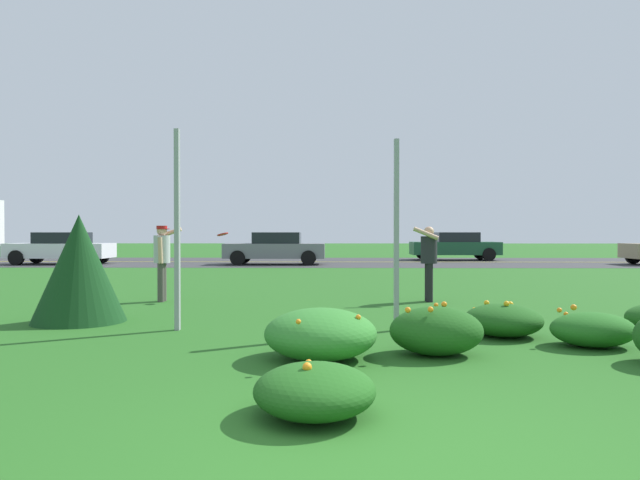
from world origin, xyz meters
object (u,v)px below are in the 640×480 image
object	(u,v)px
sign_post_by_roadside	(396,235)
car_white_rightmost	(61,248)
person_thrower_red_cap_gray_shirt	(162,255)
frisbee_red	(223,234)
car_dark_green_center_left	(455,246)
car_gray_center_right	(275,248)
sign_post_near_path	(177,230)
person_catcher_dark_shirt	(429,257)

from	to	relation	value
sign_post_by_roadside	car_white_rightmost	distance (m)	22.15
person_thrower_red_cap_gray_shirt	frisbee_red	size ratio (longest dim) A/B	6.54
car_dark_green_center_left	person_thrower_red_cap_gray_shirt	bearing A→B (deg)	-118.53
car_gray_center_right	sign_post_near_path	bearing A→B (deg)	-89.24
car_white_rightmost	car_gray_center_right	bearing A→B (deg)	0.00
frisbee_red	car_gray_center_right	distance (m)	13.88
sign_post_by_roadside	person_catcher_dark_shirt	world-z (taller)	sign_post_by_roadside
person_catcher_dark_shirt	car_white_rightmost	size ratio (longest dim) A/B	0.35
sign_post_near_path	car_white_rightmost	world-z (taller)	sign_post_near_path
person_thrower_red_cap_gray_shirt	person_catcher_dark_shirt	distance (m)	5.59
sign_post_near_path	car_white_rightmost	bearing A→B (deg)	119.52
sign_post_near_path	person_thrower_red_cap_gray_shirt	world-z (taller)	sign_post_near_path
person_thrower_red_cap_gray_shirt	frisbee_red	world-z (taller)	person_thrower_red_cap_gray_shirt
person_catcher_dark_shirt	car_white_rightmost	bearing A→B (deg)	135.57
person_catcher_dark_shirt	car_white_rightmost	xyz separation A→B (m)	(-14.36, 14.08, -0.20)
person_catcher_dark_shirt	car_dark_green_center_left	size ratio (longest dim) A/B	0.35
person_thrower_red_cap_gray_shirt	car_white_rightmost	bearing A→B (deg)	121.76
sign_post_near_path	sign_post_by_roadside	distance (m)	3.25
person_catcher_dark_shirt	car_gray_center_right	distance (m)	14.80
sign_post_near_path	person_catcher_dark_shirt	xyz separation A→B (m)	(4.33, 3.64, -0.55)
sign_post_by_roadside	car_gray_center_right	distance (m)	18.06
person_thrower_red_cap_gray_shirt	person_catcher_dark_shirt	size ratio (longest dim) A/B	1.01
sign_post_by_roadside	person_catcher_dark_shirt	distance (m)	3.82
sign_post_by_roadside	person_thrower_red_cap_gray_shirt	size ratio (longest dim) A/B	1.78
frisbee_red	car_gray_center_right	world-z (taller)	frisbee_red
car_gray_center_right	car_white_rightmost	xyz separation A→B (m)	(-9.80, 0.00, 0.00)
frisbee_red	car_dark_green_center_left	world-z (taller)	frisbee_red
person_thrower_red_cap_gray_shirt	car_dark_green_center_left	xyz separation A→B (m)	(10.02, 18.42, -0.23)
person_catcher_dark_shirt	car_gray_center_right	xyz separation A→B (m)	(-4.57, 14.08, -0.20)
sign_post_near_path	car_gray_center_right	world-z (taller)	sign_post_near_path
sign_post_by_roadside	car_dark_green_center_left	distance (m)	22.66
sign_post_near_path	car_gray_center_right	distance (m)	17.74
sign_post_near_path	car_gray_center_right	xyz separation A→B (m)	(-0.24, 17.72, -0.75)
sign_post_near_path	frisbee_red	world-z (taller)	sign_post_near_path
sign_post_by_roadside	person_catcher_dark_shirt	bearing A→B (deg)	73.43
person_thrower_red_cap_gray_shirt	car_dark_green_center_left	distance (m)	20.97
frisbee_red	car_gray_center_right	bearing A→B (deg)	90.79
person_thrower_red_cap_gray_shirt	frisbee_red	xyz separation A→B (m)	(1.22, 0.31, 0.44)
car_dark_green_center_left	car_white_rightmost	distance (m)	19.26
car_dark_green_center_left	person_catcher_dark_shirt	bearing A→B (deg)	-103.56
car_dark_green_center_left	car_gray_center_right	world-z (taller)	same
person_thrower_red_cap_gray_shirt	car_white_rightmost	distance (m)	16.66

